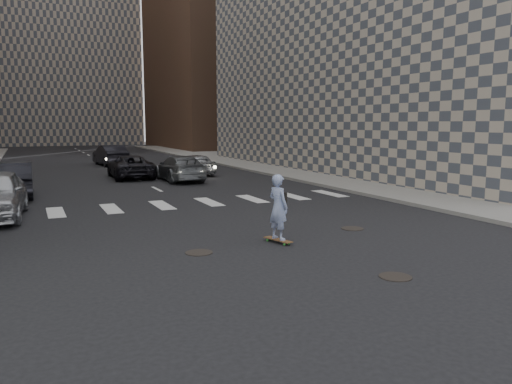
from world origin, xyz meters
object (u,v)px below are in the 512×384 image
(traffic_car_b, at_px, (180,168))
(traffic_car_e, at_px, (110,155))
(traffic_car_c, at_px, (130,167))
(traffic_car_a, at_px, (12,180))
(traffic_car_d, at_px, (194,164))
(skateboarder, at_px, (278,207))

(traffic_car_b, distance_m, traffic_car_e, 12.79)
(traffic_car_c, bearing_deg, traffic_car_b, 133.01)
(traffic_car_a, bearing_deg, traffic_car_c, -137.20)
(traffic_car_c, height_order, traffic_car_d, traffic_car_d)
(traffic_car_b, bearing_deg, traffic_car_e, -81.03)
(traffic_car_d, bearing_deg, traffic_car_c, -2.73)
(traffic_car_e, bearing_deg, traffic_car_d, 104.62)
(skateboarder, bearing_deg, traffic_car_e, 74.53)
(skateboarder, relative_size, traffic_car_d, 0.47)
(traffic_car_b, distance_m, traffic_car_c, 3.50)
(traffic_car_b, height_order, traffic_car_d, traffic_car_b)
(traffic_car_d, bearing_deg, traffic_car_e, -74.48)
(skateboarder, xyz_separation_m, traffic_car_d, (3.55, 18.67, -0.31))
(traffic_car_a, distance_m, traffic_car_e, 17.09)
(traffic_car_e, bearing_deg, traffic_car_a, 60.83)
(traffic_car_d, bearing_deg, skateboarder, 73.73)
(traffic_car_a, distance_m, traffic_car_d, 11.97)
(traffic_car_d, relative_size, traffic_car_e, 0.83)
(traffic_car_a, bearing_deg, traffic_car_b, -159.71)
(traffic_car_b, bearing_deg, skateboarder, 83.65)
(traffic_car_c, bearing_deg, traffic_car_d, -175.66)
(skateboarder, relative_size, traffic_car_c, 0.39)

